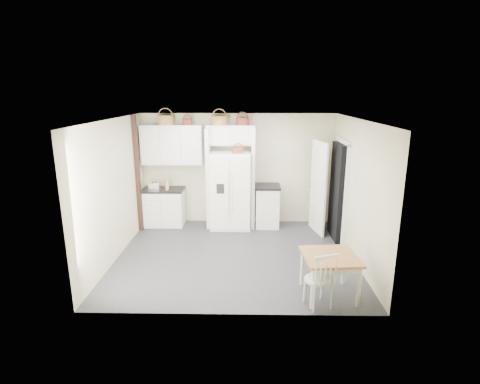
{
  "coord_description": "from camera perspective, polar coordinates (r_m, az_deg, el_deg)",
  "views": [
    {
      "loc": [
        0.23,
        -6.7,
        3.07
      ],
      "look_at": [
        0.09,
        0.4,
        1.17
      ],
      "focal_mm": 28.0,
      "sensor_mm": 36.0,
      "label": 1
    }
  ],
  "objects": [
    {
      "name": "fridge_panel_right",
      "position": [
        8.61,
        1.98,
        2.12
      ],
      "size": [
        0.08,
        0.6,
        2.3
      ],
      "primitive_type": "cube",
      "color": "white",
      "rests_on": "floor"
    },
    {
      "name": "toaster",
      "position": [
        8.86,
        -12.92,
        0.89
      ],
      "size": [
        0.24,
        0.14,
        0.16
      ],
      "primitive_type": "cube",
      "rotation": [
        0.0,
        0.0,
        0.03
      ],
      "color": "silver",
      "rests_on": "counter_left"
    },
    {
      "name": "cookbook_cream",
      "position": [
        8.77,
        -10.97,
        1.02
      ],
      "size": [
        0.04,
        0.14,
        0.21
      ],
      "primitive_type": "cube",
      "rotation": [
        0.0,
        0.0,
        -0.05
      ],
      "color": "beige",
      "rests_on": "counter_left"
    },
    {
      "name": "trim_post",
      "position": [
        8.59,
        -15.33,
        2.58
      ],
      "size": [
        0.09,
        0.09,
        2.6
      ],
      "primitive_type": "cube",
      "color": "black",
      "rests_on": "floor"
    },
    {
      "name": "ceiling",
      "position": [
        6.72,
        -0.83,
        11.01
      ],
      "size": [
        4.5,
        4.5,
        0.0
      ],
      "primitive_type": "plane",
      "color": "white",
      "rests_on": "wall_back"
    },
    {
      "name": "basket_bridge_a",
      "position": [
        8.57,
        -3.16,
        10.84
      ],
      "size": [
        0.35,
        0.35,
        0.2
      ],
      "primitive_type": "cylinder",
      "color": "#9A632C",
      "rests_on": "bridge_cabinet"
    },
    {
      "name": "floor",
      "position": [
        7.37,
        -0.76,
        -9.6
      ],
      "size": [
        4.5,
        4.5,
        0.0
      ],
      "primitive_type": "plane",
      "color": "#222327",
      "rests_on": "ground"
    },
    {
      "name": "wall_left",
      "position": [
        7.36,
        -18.59,
        0.3
      ],
      "size": [
        0.0,
        4.0,
        4.0
      ],
      "primitive_type": "plane",
      "rotation": [
        1.57,
        0.0,
        1.57
      ],
      "color": "#B4AC87",
      "rests_on": "floor"
    },
    {
      "name": "counter_right",
      "position": [
        8.67,
        4.2,
        0.89
      ],
      "size": [
        0.58,
        0.68,
        0.04
      ],
      "primitive_type": "cube",
      "color": "black",
      "rests_on": "base_cab_right"
    },
    {
      "name": "wall_right",
      "position": [
        7.22,
        17.36,
        0.12
      ],
      "size": [
        0.0,
        4.0,
        4.0
      ],
      "primitive_type": "plane",
      "rotation": [
        1.57,
        0.0,
        -1.57
      ],
      "color": "#B4AC87",
      "rests_on": "floor"
    },
    {
      "name": "basket_fridge_b",
      "position": [
        8.29,
        -0.31,
        6.35
      ],
      "size": [
        0.22,
        0.22,
        0.12
      ],
      "primitive_type": "cylinder",
      "color": "#541710",
      "rests_on": "refrigerator"
    },
    {
      "name": "basket_upper_c",
      "position": [
        8.66,
        -8.03,
        10.53
      ],
      "size": [
        0.22,
        0.22,
        0.13
      ],
      "primitive_type": "cylinder",
      "color": "#541710",
      "rests_on": "upper_cabinet"
    },
    {
      "name": "counter_left",
      "position": [
        8.9,
        -11.62,
        0.36
      ],
      "size": [
        0.95,
        0.62,
        0.04
      ],
      "primitive_type": "cube",
      "color": "black",
      "rests_on": "base_cab_left"
    },
    {
      "name": "wall_back",
      "position": [
        8.88,
        -0.37,
        3.51
      ],
      "size": [
        4.5,
        0.0,
        4.5
      ],
      "primitive_type": "plane",
      "rotation": [
        1.57,
        0.0,
        0.0
      ],
      "color": "#B4AC87",
      "rests_on": "floor"
    },
    {
      "name": "doorway_void",
      "position": [
        8.2,
        14.73,
        0.06
      ],
      "size": [
        0.18,
        0.85,
        2.05
      ],
      "primitive_type": "cube",
      "color": "black",
      "rests_on": "floor"
    },
    {
      "name": "bridge_cabinet",
      "position": [
        8.59,
        -1.42,
        8.69
      ],
      "size": [
        1.12,
        0.34,
        0.45
      ],
      "primitive_type": "cube",
      "color": "white",
      "rests_on": "wall_back"
    },
    {
      "name": "door_slab",
      "position": [
        8.44,
        11.83,
        0.66
      ],
      "size": [
        0.21,
        0.79,
        2.05
      ],
      "primitive_type": "cube",
      "rotation": [
        0.0,
        0.0,
        -1.36
      ],
      "color": "white",
      "rests_on": "floor"
    },
    {
      "name": "refrigerator",
      "position": [
        8.59,
        -1.43,
        0.23
      ],
      "size": [
        0.91,
        0.73,
        1.76
      ],
      "primitive_type": "cube",
      "color": "white",
      "rests_on": "floor"
    },
    {
      "name": "base_cab_right",
      "position": [
        8.8,
        4.14,
        -2.21
      ],
      "size": [
        0.53,
        0.64,
        0.94
      ],
      "primitive_type": "cube",
      "color": "white",
      "rests_on": "floor"
    },
    {
      "name": "windsor_chair",
      "position": [
        5.7,
        11.91,
        -12.91
      ],
      "size": [
        0.52,
        0.5,
        0.86
      ],
      "primitive_type": "cube",
      "rotation": [
        0.0,
        0.0,
        0.35
      ],
      "color": "white",
      "rests_on": "floor"
    },
    {
      "name": "fridge_panel_left",
      "position": [
        8.66,
        -4.79,
        2.15
      ],
      "size": [
        0.08,
        0.6,
        2.3
      ],
      "primitive_type": "cube",
      "color": "white",
      "rests_on": "floor"
    },
    {
      "name": "cookbook_red",
      "position": [
        8.78,
        -11.29,
        1.07
      ],
      "size": [
        0.07,
        0.16,
        0.23
      ],
      "primitive_type": "cube",
      "rotation": [
        0.0,
        0.0,
        0.22
      ],
      "color": "#9F2D20",
      "rests_on": "counter_left"
    },
    {
      "name": "basket_upper_b",
      "position": [
        8.75,
        -11.27,
        10.71
      ],
      "size": [
        0.36,
        0.36,
        0.21
      ],
      "primitive_type": "cylinder",
      "color": "#9A632C",
      "rests_on": "upper_cabinet"
    },
    {
      "name": "base_cab_left",
      "position": [
        9.02,
        -11.48,
        -2.36
      ],
      "size": [
        0.91,
        0.58,
        0.85
      ],
      "primitive_type": "cube",
      "color": "white",
      "rests_on": "floor"
    },
    {
      "name": "dining_table",
      "position": [
        6.05,
        13.43,
        -12.28
      ],
      "size": [
        0.87,
        0.87,
        0.67
      ],
      "primitive_type": "cube",
      "rotation": [
        0.0,
        0.0,
        0.08
      ],
      "color": "#A05E27",
      "rests_on": "floor"
    },
    {
      "name": "basket_bridge_b",
      "position": [
        8.55,
        0.39,
        10.73
      ],
      "size": [
        0.28,
        0.28,
        0.16
      ],
      "primitive_type": "cylinder",
      "color": "#541710",
      "rests_on": "bridge_cabinet"
    },
    {
      "name": "upper_cabinet",
      "position": [
        8.78,
        -10.31,
        7.11
      ],
      "size": [
        1.4,
        0.34,
        0.9
      ],
      "primitive_type": "cube",
      "color": "white",
      "rests_on": "wall_back"
    }
  ]
}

